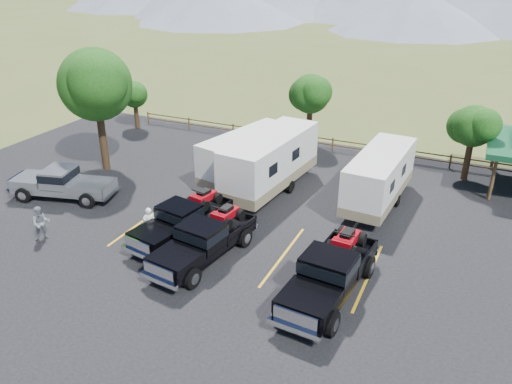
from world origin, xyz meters
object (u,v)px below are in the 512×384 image
at_px(rig_left, 183,219).
at_px(pickup_silver, 63,183).
at_px(trailer_left, 247,156).
at_px(trailer_right, 379,178).
at_px(person_b, 41,223).
at_px(rig_right, 330,272).
at_px(trailer_center, 270,162).
at_px(tree_big_nw, 95,84).
at_px(rig_center, 205,239).
at_px(person_a, 150,224).

distance_m(rig_left, pickup_silver, 8.64).
bearing_deg(trailer_left, trailer_right, 13.05).
xyz_separation_m(trailer_right, person_b, (-14.07, -10.74, -0.71)).
relative_size(rig_right, trailer_center, 0.69).
bearing_deg(tree_big_nw, trailer_center, 7.28).
relative_size(rig_left, rig_right, 0.93).
xyz_separation_m(trailer_right, pickup_silver, (-16.53, -6.75, -0.64)).
bearing_deg(person_b, rig_center, -35.74).
distance_m(trailer_left, trailer_center, 2.11).
height_order(tree_big_nw, trailer_center, tree_big_nw).
distance_m(trailer_left, person_b, 12.34).
relative_size(trailer_center, person_b, 5.56).
bearing_deg(rig_left, trailer_center, 85.98).
distance_m(tree_big_nw, person_b, 10.26).
bearing_deg(person_b, rig_right, -42.09).
distance_m(trailer_right, person_a, 12.64).
bearing_deg(rig_left, person_b, -142.71).
bearing_deg(trailer_left, rig_right, -35.03).
xyz_separation_m(trailer_left, trailer_right, (8.13, -0.05, 0.03)).
height_order(trailer_left, person_b, trailer_left).
bearing_deg(tree_big_nw, rig_right, -21.77).
relative_size(rig_right, trailer_right, 0.77).
bearing_deg(person_b, trailer_right, -11.22).
relative_size(trailer_right, person_a, 4.94).
distance_m(tree_big_nw, trailer_right, 17.90).
height_order(rig_center, pickup_silver, rig_center).
bearing_deg(pickup_silver, person_b, 17.42).
bearing_deg(rig_right, tree_big_nw, 163.20).
relative_size(rig_center, person_b, 3.62).
relative_size(rig_right, pickup_silver, 1.07).
bearing_deg(rig_center, tree_big_nw, 157.57).
xyz_separation_m(rig_left, person_b, (-6.14, -3.14, -0.09)).
height_order(rig_left, rig_right, rig_right).
height_order(rig_left, person_b, rig_left).
relative_size(rig_left, rig_center, 0.99).
bearing_deg(rig_right, trailer_left, 136.53).
bearing_deg(trailer_right, rig_left, -132.43).
bearing_deg(person_a, pickup_silver, -49.66).
height_order(rig_right, trailer_center, trailer_center).
bearing_deg(rig_right, pickup_silver, 176.77).
bearing_deg(rig_left, rig_center, -22.89).
bearing_deg(rig_right, trailer_center, 131.69).
distance_m(tree_big_nw, trailer_center, 11.83).
height_order(tree_big_nw, trailer_right, tree_big_nw).
relative_size(tree_big_nw, trailer_right, 0.90).
height_order(rig_center, trailer_left, trailer_left).
relative_size(trailer_left, person_b, 4.88).
xyz_separation_m(rig_left, pickup_silver, (-8.60, 0.85, -0.02)).
distance_m(tree_big_nw, pickup_silver, 6.52).
bearing_deg(person_a, rig_left, -177.00).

